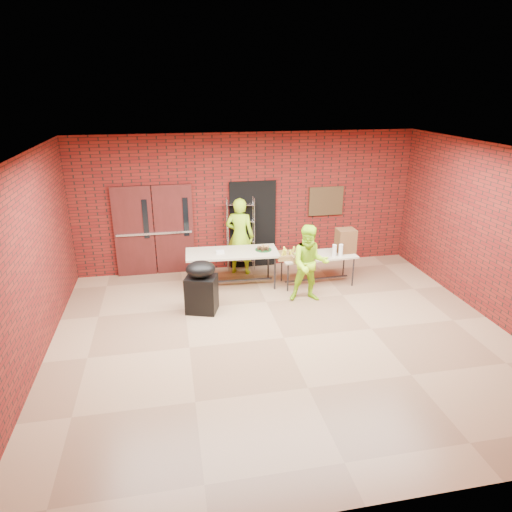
{
  "coord_description": "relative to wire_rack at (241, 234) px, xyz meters",
  "views": [
    {
      "loc": [
        -1.83,
        -6.78,
        4.18
      ],
      "look_at": [
        -0.22,
        1.4,
        1.04
      ],
      "focal_mm": 32.0,
      "sensor_mm": 36.0,
      "label": 1
    }
  ],
  "objects": [
    {
      "name": "coffee_dispenser",
      "position": [
        2.18,
        -1.09,
        0.07
      ],
      "size": [
        0.4,
        0.36,
        0.52
      ],
      "primitive_type": "cube",
      "color": "brown",
      "rests_on": "table_right"
    },
    {
      "name": "muffin_tray",
      "position": [
        0.34,
        -0.98,
        -0.02
      ],
      "size": [
        0.36,
        0.36,
        0.09
      ],
      "color": "#13471D",
      "rests_on": "table_left"
    },
    {
      "name": "basket_bananas",
      "position": [
        0.81,
        -1.24,
        -0.13
      ],
      "size": [
        0.48,
        0.38,
        0.15
      ],
      "color": "#A47A42",
      "rests_on": "table_right"
    },
    {
      "name": "basket_apples",
      "position": [
        1.1,
        -1.39,
        -0.13
      ],
      "size": [
        0.47,
        0.37,
        0.15
      ],
      "color": "#A47A42",
      "rests_on": "table_right"
    },
    {
      "name": "basket_oranges",
      "position": [
        1.23,
        -1.15,
        -0.13
      ],
      "size": [
        0.46,
        0.36,
        0.14
      ],
      "color": "#A47A42",
      "rests_on": "table_right"
    },
    {
      "name": "dark_doorway",
      "position": [
        0.32,
        0.14,
        0.17
      ],
      "size": [
        1.1,
        0.06,
        2.1
      ],
      "primitive_type": "cube",
      "color": "black",
      "rests_on": "room"
    },
    {
      "name": "cup_stack_back",
      "position": [
        1.89,
        -1.19,
        -0.08
      ],
      "size": [
        0.07,
        0.07,
        0.22
      ],
      "primitive_type": "cylinder",
      "color": "white",
      "rests_on": "table_right"
    },
    {
      "name": "bronze_plaque",
      "position": [
        2.12,
        0.13,
        0.67
      ],
      "size": [
        0.85,
        0.04,
        0.7
      ],
      "primitive_type": "cube",
      "color": "#43311B",
      "rests_on": "room"
    },
    {
      "name": "table_left",
      "position": [
        -0.35,
        -0.96,
        -0.13
      ],
      "size": [
        2.01,
        0.92,
        0.81
      ],
      "rotation": [
        0.0,
        0.0,
        -0.05
      ],
      "color": "#BFB392",
      "rests_on": "room"
    },
    {
      "name": "room",
      "position": [
        0.22,
        -3.32,
        0.72
      ],
      "size": [
        8.08,
        7.08,
        3.28
      ],
      "color": "#856448",
      "rests_on": "ground"
    },
    {
      "name": "table_right",
      "position": [
        1.52,
        -1.17,
        -0.25
      ],
      "size": [
        1.69,
        0.78,
        0.68
      ],
      "rotation": [
        0.0,
        0.0,
        0.05
      ],
      "color": "#BFB392",
      "rests_on": "room"
    },
    {
      "name": "cup_stack_front",
      "position": [
        1.84,
        -1.33,
        -0.06
      ],
      "size": [
        0.09,
        0.09,
        0.27
      ],
      "primitive_type": "cylinder",
      "color": "white",
      "rests_on": "table_right"
    },
    {
      "name": "volunteer_man",
      "position": [
        1.09,
        -1.94,
        -0.07
      ],
      "size": [
        0.87,
        0.73,
        1.61
      ],
      "primitive_type": "imported",
      "rotation": [
        0.0,
        0.0,
        -0.16
      ],
      "color": "#9ADE18",
      "rests_on": "room"
    },
    {
      "name": "double_doors",
      "position": [
        -1.98,
        0.12,
        0.18
      ],
      "size": [
        1.78,
        0.12,
        2.1
      ],
      "color": "#471514",
      "rests_on": "room"
    },
    {
      "name": "volunteer_woman",
      "position": [
        -0.06,
        -0.22,
        0.03
      ],
      "size": [
        0.77,
        0.64,
        1.81
      ],
      "primitive_type": "imported",
      "rotation": [
        0.0,
        0.0,
        2.77
      ],
      "color": "#9ADE18",
      "rests_on": "room"
    },
    {
      "name": "wire_rack",
      "position": [
        0.0,
        0.0,
        0.0
      ],
      "size": [
        0.68,
        0.36,
        1.75
      ],
      "primitive_type": null,
      "rotation": [
        0.0,
        0.0,
        -0.23
      ],
      "color": "#B6B7BD",
      "rests_on": "room"
    },
    {
      "name": "cup_stack_mid",
      "position": [
        1.98,
        -1.33,
        -0.06
      ],
      "size": [
        0.09,
        0.09,
        0.27
      ],
      "primitive_type": "cylinder",
      "color": "white",
      "rests_on": "table_right"
    },
    {
      "name": "covered_grill",
      "position": [
        -1.11,
        -2.02,
        -0.35
      ],
      "size": [
        0.7,
        0.63,
        1.05
      ],
      "rotation": [
        0.0,
        0.0,
        -0.32
      ],
      "color": "black",
      "rests_on": "room"
    },
    {
      "name": "napkin_box",
      "position": [
        -0.61,
        -1.01,
        -0.04
      ],
      "size": [
        0.17,
        0.12,
        0.06
      ],
      "primitive_type": "cube",
      "color": "white",
      "rests_on": "table_left"
    }
  ]
}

